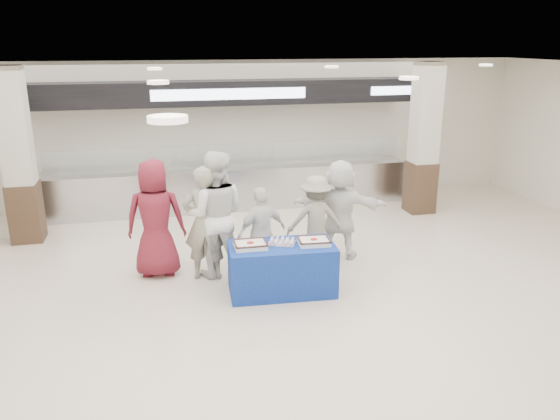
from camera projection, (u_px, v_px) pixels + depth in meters
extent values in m
plane|color=beige|center=(289.00, 323.00, 7.28)|extent=(14.00, 14.00, 0.00)
cube|color=silver|center=(230.00, 188.00, 12.16)|extent=(8.00, 0.80, 0.90)
cube|color=silver|center=(230.00, 168.00, 12.02)|extent=(8.00, 0.85, 0.04)
cube|color=white|center=(231.00, 156.00, 11.65)|extent=(7.60, 0.02, 0.50)
cube|color=black|center=(228.00, 93.00, 11.54)|extent=(8.40, 0.70, 0.50)
cube|color=white|center=(230.00, 94.00, 11.20)|extent=(3.20, 0.03, 0.22)
cube|color=white|center=(401.00, 90.00, 12.03)|extent=(1.40, 0.03, 0.18)
cube|color=#372519|center=(26.00, 212.00, 10.15)|extent=(0.55, 0.55, 1.10)
cube|color=beige|center=(14.00, 126.00, 9.67)|extent=(0.50, 0.50, 2.10)
cube|color=#372519|center=(420.00, 187.00, 11.89)|extent=(0.55, 0.55, 1.10)
cube|color=beige|center=(426.00, 113.00, 11.41)|extent=(0.50, 0.50, 2.10)
cube|color=#163898|center=(282.00, 269.00, 8.08)|extent=(1.60, 0.88, 0.75)
cube|color=white|center=(250.00, 245.00, 7.86)|extent=(0.47, 0.37, 0.07)
cube|color=#472314|center=(250.00, 242.00, 7.84)|extent=(0.47, 0.37, 0.02)
cylinder|color=#AE1B18|center=(250.00, 243.00, 7.85)|extent=(0.10, 0.10, 0.01)
cube|color=white|center=(314.00, 242.00, 8.00)|extent=(0.48, 0.38, 0.07)
cube|color=#472314|center=(314.00, 239.00, 7.98)|extent=(0.48, 0.38, 0.02)
cylinder|color=#AE1B18|center=(314.00, 239.00, 7.99)|extent=(0.11, 0.11, 0.01)
cube|color=#AAABAF|center=(282.00, 243.00, 8.01)|extent=(0.46, 0.41, 0.01)
imported|color=maroon|center=(155.00, 218.00, 8.54)|extent=(0.98, 0.70, 1.89)
imported|color=gray|center=(205.00, 223.00, 8.41)|extent=(0.73, 0.55, 1.82)
imported|color=white|center=(215.00, 215.00, 8.50)|extent=(1.12, 0.95, 2.02)
imported|color=white|center=(262.00, 233.00, 8.53)|extent=(0.93, 0.64, 1.47)
imported|color=gray|center=(316.00, 220.00, 9.08)|extent=(1.04, 0.69, 1.50)
imported|color=white|center=(340.00, 209.00, 9.27)|extent=(1.68, 1.02, 1.73)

